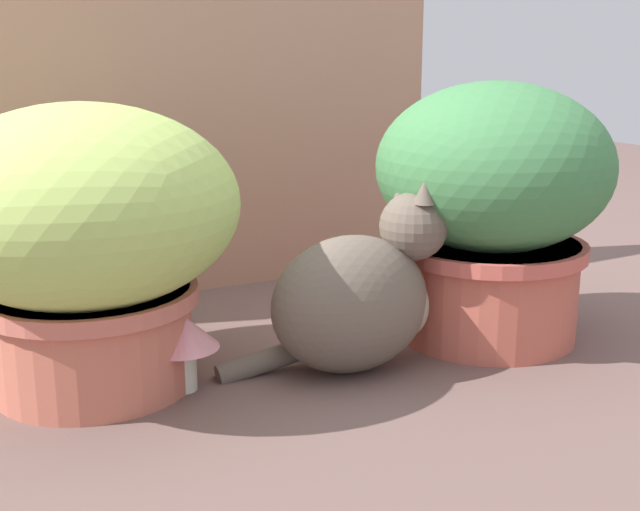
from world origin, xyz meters
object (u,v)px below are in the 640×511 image
grass_planter (85,232)px  leafy_planter (492,202)px  mushroom_ornament_pink (181,336)px  cat (360,296)px

grass_planter → leafy_planter: 0.68m
grass_planter → mushroom_ornament_pink: (0.11, -0.08, -0.15)m
grass_planter → leafy_planter: leafy_planter is taller
leafy_planter → cat: leafy_planter is taller
cat → mushroom_ornament_pink: (-0.28, 0.06, -0.04)m
cat → mushroom_ornament_pink: 0.28m
grass_planter → cat: size_ratio=1.21×
mushroom_ornament_pink → grass_planter: bearing=143.0°
leafy_planter → cat: bearing=-175.6°
leafy_planter → mushroom_ornament_pink: (-0.55, 0.03, -0.16)m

